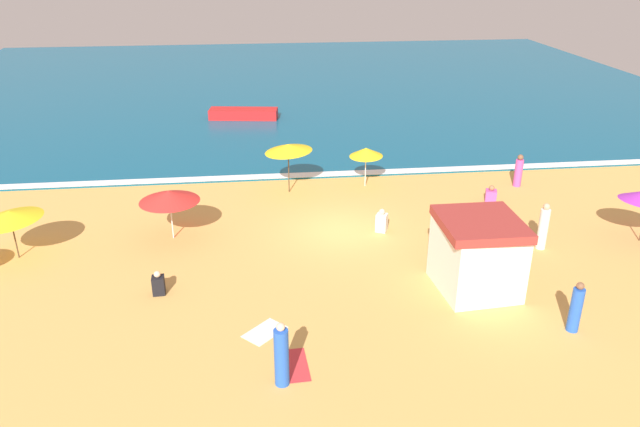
% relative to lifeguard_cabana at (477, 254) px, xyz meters
% --- Properties ---
extents(ground_plane, '(60.00, 60.00, 0.00)m').
position_rel_lifeguard_cabana_xyz_m(ground_plane, '(-3.73, 4.87, -1.28)').
color(ground_plane, '#E0A856').
extents(ocean_water, '(60.00, 44.00, 0.10)m').
position_rel_lifeguard_cabana_xyz_m(ocean_water, '(-3.73, 32.87, -1.23)').
color(ocean_water, '#0F567A').
rests_on(ocean_water, ground_plane).
extents(wave_breaker_foam, '(57.00, 0.70, 0.01)m').
position_rel_lifeguard_cabana_xyz_m(wave_breaker_foam, '(-3.73, 11.17, -1.17)').
color(wave_breaker_foam, white).
rests_on(wave_breaker_foam, ocean_water).
extents(lifeguard_cabana, '(2.56, 2.75, 2.51)m').
position_rel_lifeguard_cabana_xyz_m(lifeguard_cabana, '(0.00, 0.00, 0.00)').
color(lifeguard_cabana, white).
rests_on(lifeguard_cabana, ground_plane).
extents(beach_umbrella_1, '(2.21, 2.19, 2.39)m').
position_rel_lifeguard_cabana_xyz_m(beach_umbrella_1, '(-5.51, 9.29, 0.85)').
color(beach_umbrella_1, '#4C3823').
rests_on(beach_umbrella_1, ground_plane).
extents(beach_umbrella_2, '(2.93, 2.93, 1.98)m').
position_rel_lifeguard_cabana_xyz_m(beach_umbrella_2, '(-10.33, 4.99, 0.48)').
color(beach_umbrella_2, silver).
rests_on(beach_umbrella_2, ground_plane).
extents(beach_umbrella_3, '(2.20, 2.19, 1.92)m').
position_rel_lifeguard_cabana_xyz_m(beach_umbrella_3, '(-1.89, 9.63, 0.40)').
color(beach_umbrella_3, silver).
rests_on(beach_umbrella_3, ground_plane).
extents(beach_umbrella_4, '(2.71, 2.69, 1.96)m').
position_rel_lifeguard_cabana_xyz_m(beach_umbrella_4, '(-15.78, 3.99, 0.40)').
color(beach_umbrella_4, '#4C3823').
rests_on(beach_umbrella_4, ground_plane).
extents(parked_bicycle, '(0.87, 1.65, 0.76)m').
position_rel_lifeguard_cabana_xyz_m(parked_bicycle, '(1.42, 4.27, -0.90)').
color(parked_bicycle, black).
rests_on(parked_bicycle, ground_plane).
extents(beachgoer_0, '(0.44, 0.44, 1.87)m').
position_rel_lifeguard_cabana_xyz_m(beachgoer_0, '(-6.61, -4.08, -0.41)').
color(beachgoer_0, blue).
rests_on(beachgoer_0, ground_plane).
extents(beachgoer_1, '(0.46, 0.46, 1.63)m').
position_rel_lifeguard_cabana_xyz_m(beachgoer_1, '(2.08, -2.67, -0.52)').
color(beachgoer_1, blue).
rests_on(beachgoer_1, ground_plane).
extents(beachgoer_2, '(0.39, 0.39, 1.82)m').
position_rel_lifeguard_cabana_xyz_m(beachgoer_2, '(3.51, 2.53, -0.42)').
color(beachgoer_2, white).
rests_on(beachgoer_2, ground_plane).
extents(beachgoer_3, '(0.44, 0.44, 1.56)m').
position_rel_lifeguard_cabana_xyz_m(beachgoer_3, '(5.27, 8.81, -0.55)').
color(beachgoer_3, '#D84CA5').
rests_on(beachgoer_3, ground_plane).
extents(beachgoer_4, '(0.59, 0.59, 0.81)m').
position_rel_lifeguard_cabana_xyz_m(beachgoer_4, '(3.28, 7.02, -0.95)').
color(beachgoer_4, '#D84CA5').
rests_on(beachgoer_4, ground_plane).
extents(beachgoer_5, '(0.41, 0.41, 0.84)m').
position_rel_lifeguard_cabana_xyz_m(beachgoer_5, '(-10.36, 0.84, -0.92)').
color(beachgoer_5, black).
rests_on(beachgoer_5, ground_plane).
extents(beachgoer_6, '(0.55, 0.55, 0.96)m').
position_rel_lifeguard_cabana_xyz_m(beachgoer_6, '(-2.14, 4.69, -0.87)').
color(beachgoer_6, white).
rests_on(beachgoer_6, ground_plane).
extents(beach_towel_0, '(1.43, 1.42, 0.01)m').
position_rel_lifeguard_cabana_xyz_m(beach_towel_0, '(-6.99, -1.73, -1.27)').
color(beach_towel_0, white).
rests_on(beach_towel_0, ground_plane).
extents(beach_towel_1, '(0.80, 1.49, 0.01)m').
position_rel_lifeguard_cabana_xyz_m(beach_towel_1, '(-6.24, -3.38, -1.27)').
color(beach_towel_1, red).
rests_on(beach_towel_1, ground_plane).
extents(small_boat_0, '(4.52, 1.88, 0.64)m').
position_rel_lifeguard_cabana_xyz_m(small_boat_0, '(-7.60, 22.18, -0.86)').
color(small_boat_0, red).
rests_on(small_boat_0, ocean_water).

